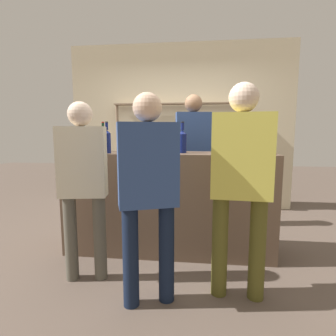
{
  "coord_description": "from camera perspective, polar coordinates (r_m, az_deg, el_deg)",
  "views": [
    {
      "loc": [
        0.31,
        -2.76,
        1.29
      ],
      "look_at": [
        0.0,
        0.0,
        0.93
      ],
      "focal_mm": 28.0,
      "sensor_mm": 36.0,
      "label": 1
    }
  ],
  "objects": [
    {
      "name": "customer_center",
      "position": [
        1.91,
        -4.35,
        -3.61
      ],
      "size": [
        0.47,
        0.32,
        1.58
      ],
      "rotation": [
        0.0,
        0.0,
        1.92
      ],
      "color": "#121C33",
      "rests_on": "ground_plane"
    },
    {
      "name": "bar_counter",
      "position": [
        2.88,
        0.0,
        -7.56
      ],
      "size": [
        2.21,
        0.52,
        1.09
      ],
      "primitive_type": "cube",
      "color": "brown",
      "rests_on": "ground_plane"
    },
    {
      "name": "ground_plane",
      "position": [
        3.06,
        0.0,
        -17.44
      ],
      "size": [
        16.0,
        16.0,
        0.0
      ],
      "primitive_type": "plane",
      "color": "brown"
    },
    {
      "name": "wine_glass",
      "position": [
        2.78,
        20.27,
        5.34
      ],
      "size": [
        0.08,
        0.08,
        0.17
      ],
      "color": "silver",
      "rests_on": "bar_counter"
    },
    {
      "name": "back_shelf",
      "position": [
        4.45,
        2.35,
        6.15
      ],
      "size": [
        2.19,
        0.18,
        1.79
      ],
      "color": "#897056",
      "rests_on": "ground_plane"
    },
    {
      "name": "server_behind_counter",
      "position": [
        3.64,
        5.44,
        4.0
      ],
      "size": [
        0.49,
        0.28,
        1.82
      ],
      "rotation": [
        0.0,
        0.0,
        -1.4
      ],
      "color": "#121C33",
      "rests_on": "ground_plane"
    },
    {
      "name": "counter_bottle_2",
      "position": [
        3.16,
        -17.59,
        5.9
      ],
      "size": [
        0.08,
        0.08,
        0.34
      ],
      "color": "silver",
      "rests_on": "bar_counter"
    },
    {
      "name": "ice_bucket",
      "position": [
        2.73,
        -5.84,
        5.81
      ],
      "size": [
        0.19,
        0.19,
        0.25
      ],
      "color": "#B2B2B7",
      "rests_on": "bar_counter"
    },
    {
      "name": "counter_bottle_1",
      "position": [
        3.06,
        -13.88,
        5.84
      ],
      "size": [
        0.07,
        0.07,
        0.33
      ],
      "color": "black",
      "rests_on": "bar_counter"
    },
    {
      "name": "back_wall",
      "position": [
        4.63,
        2.63,
        8.84
      ],
      "size": [
        3.81,
        0.12,
        2.8
      ],
      "primitive_type": "cube",
      "color": "beige",
      "rests_on": "ground_plane"
    },
    {
      "name": "customer_left",
      "position": [
        2.36,
        -18.05,
        -1.97
      ],
      "size": [
        0.42,
        0.24,
        1.56
      ],
      "rotation": [
        0.0,
        0.0,
        1.75
      ],
      "color": "#575347",
      "rests_on": "ground_plane"
    },
    {
      "name": "customer_right",
      "position": [
        2.06,
        15.59,
        -1.66
      ],
      "size": [
        0.46,
        0.23,
        1.66
      ],
      "rotation": [
        0.0,
        0.0,
        1.49
      ],
      "color": "brown",
      "rests_on": "ground_plane"
    },
    {
      "name": "counter_bottle_3",
      "position": [
        2.79,
        -13.12,
        5.77
      ],
      "size": [
        0.08,
        0.08,
        0.32
      ],
      "color": "#0F1956",
      "rests_on": "bar_counter"
    },
    {
      "name": "counter_bottle_0",
      "position": [
        2.76,
        3.15,
        5.93
      ],
      "size": [
        0.09,
        0.09,
        0.33
      ],
      "color": "#0F1956",
      "rests_on": "bar_counter"
    },
    {
      "name": "counter_bottle_4",
      "position": [
        2.81,
        15.28,
        5.56
      ],
      "size": [
        0.08,
        0.08,
        0.31
      ],
      "color": "black",
      "rests_on": "bar_counter"
    }
  ]
}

